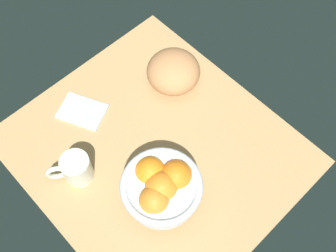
% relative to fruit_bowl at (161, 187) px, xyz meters
% --- Properties ---
extents(ground_plane, '(0.68, 0.61, 0.03)m').
position_rel_fruit_bowl_xyz_m(ground_plane, '(-0.10, 0.07, -0.08)').
color(ground_plane, tan).
extents(fruit_bowl, '(0.19, 0.19, 0.11)m').
position_rel_fruit_bowl_xyz_m(fruit_bowl, '(0.00, 0.00, 0.00)').
color(fruit_bowl, silver).
rests_on(fruit_bowl, ground).
extents(bread_loaf, '(0.20, 0.20, 0.09)m').
position_rel_fruit_bowl_xyz_m(bread_loaf, '(-0.22, 0.25, -0.02)').
color(bread_loaf, '#BE814F').
rests_on(bread_loaf, ground).
extents(napkin_folded, '(0.15, 0.13, 0.01)m').
position_rel_fruit_bowl_xyz_m(napkin_folded, '(-0.32, 0.01, -0.06)').
color(napkin_folded, '#B0C2C9').
rests_on(napkin_folded, ground).
extents(mug, '(0.08, 0.10, 0.08)m').
position_rel_fruit_bowl_xyz_m(mug, '(-0.18, -0.11, -0.03)').
color(mug, silver).
rests_on(mug, ground).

